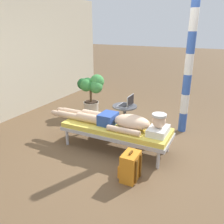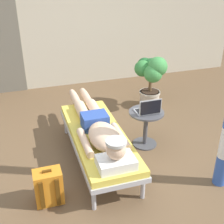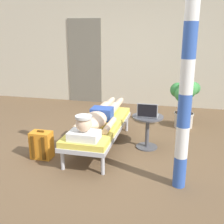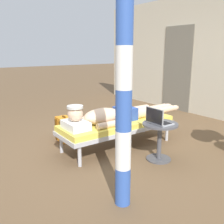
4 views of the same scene
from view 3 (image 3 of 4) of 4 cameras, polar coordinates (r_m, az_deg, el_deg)
The scene contains 10 objects.
ground_plane at distance 4.44m, azimuth -1.87°, elevation -7.58°, with size 40.00×40.00×0.00m, color brown.
house_wall_back at distance 6.90m, azimuth 4.01°, elevation 12.79°, with size 7.60×0.20×2.70m, color beige.
house_door_panel at distance 7.11m, azimuth -5.51°, elevation 10.21°, with size 0.84×0.03×2.04m, color #6D6759.
lounge_chair at distance 4.39m, azimuth -2.56°, elevation -2.99°, with size 0.66×1.84×0.42m.
person_reclining at distance 4.29m, azimuth -2.77°, elevation -1.02°, with size 0.53×2.17×0.33m.
side_table at distance 4.41m, azimuth 7.22°, elevation -2.88°, with size 0.48×0.48×0.52m.
laptop at distance 4.29m, azimuth 7.25°, elevation -0.27°, with size 0.31×0.24×0.23m.
backpack at distance 4.22m, azimuth -14.07°, elevation -6.54°, with size 0.30×0.26×0.42m.
potted_plant at distance 5.38m, azimuth 14.62°, elevation 3.03°, with size 0.54×0.64×0.94m.
porch_post at distance 3.14m, azimuth 15.00°, elevation 6.95°, with size 0.15×0.15×2.66m.
Camera 3 is at (1.09, -3.89, 1.84)m, focal length 45.00 mm.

